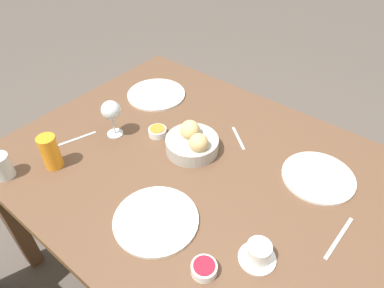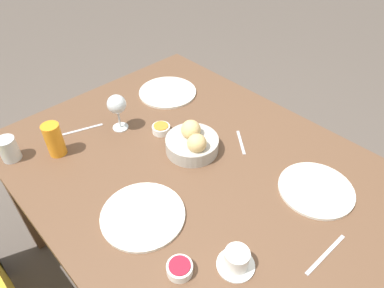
{
  "view_description": "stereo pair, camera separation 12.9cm",
  "coord_description": "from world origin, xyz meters",
  "px_view_note": "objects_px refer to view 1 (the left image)",
  "views": [
    {
      "loc": [
        -0.55,
        0.7,
        1.59
      ],
      "look_at": [
        0.06,
        -0.05,
        0.74
      ],
      "focal_mm": 32.0,
      "sensor_mm": 36.0,
      "label": 1
    },
    {
      "loc": [
        -0.65,
        0.62,
        1.59
      ],
      "look_at": [
        0.06,
        -0.05,
        0.74
      ],
      "focal_mm": 32.0,
      "sensor_mm": 36.0,
      "label": 2
    }
  ],
  "objects_px": {
    "water_tumbler": "(2,166)",
    "fork_silver": "(339,238)",
    "bread_basket": "(192,142)",
    "plate_far_center": "(156,220)",
    "plate_near_right": "(156,94)",
    "jam_bowl_honey": "(157,132)",
    "wine_glass": "(111,111)",
    "jam_bowl_berry": "(204,268)",
    "plate_near_left": "(318,177)",
    "juice_glass": "(50,152)",
    "coffee_cup": "(258,253)",
    "spoon_coffee": "(238,138)",
    "knife_silver": "(73,140)"
  },
  "relations": [
    {
      "from": "plate_near_left",
      "to": "knife_silver",
      "type": "distance_m",
      "value": 0.93
    },
    {
      "from": "juice_glass",
      "to": "spoon_coffee",
      "type": "height_order",
      "value": "juice_glass"
    },
    {
      "from": "plate_near_right",
      "to": "jam_bowl_honey",
      "type": "relative_size",
      "value": 3.68
    },
    {
      "from": "plate_far_center",
      "to": "spoon_coffee",
      "type": "distance_m",
      "value": 0.49
    },
    {
      "from": "bread_basket",
      "to": "plate_near_right",
      "type": "bearing_deg",
      "value": -27.33
    },
    {
      "from": "water_tumbler",
      "to": "jam_bowl_berry",
      "type": "distance_m",
      "value": 0.78
    },
    {
      "from": "jam_bowl_berry",
      "to": "fork_silver",
      "type": "distance_m",
      "value": 0.42
    },
    {
      "from": "bread_basket",
      "to": "plate_far_center",
      "type": "relative_size",
      "value": 0.75
    },
    {
      "from": "bread_basket",
      "to": "spoon_coffee",
      "type": "xyz_separation_m",
      "value": [
        -0.1,
        -0.17,
        -0.04
      ]
    },
    {
      "from": "coffee_cup",
      "to": "jam_bowl_berry",
      "type": "relative_size",
      "value": 1.48
    },
    {
      "from": "plate_near_right",
      "to": "knife_silver",
      "type": "height_order",
      "value": "plate_near_right"
    },
    {
      "from": "juice_glass",
      "to": "plate_far_center",
      "type": "bearing_deg",
      "value": -173.39
    },
    {
      "from": "coffee_cup",
      "to": "juice_glass",
      "type": "bearing_deg",
      "value": 10.14
    },
    {
      "from": "plate_near_right",
      "to": "knife_silver",
      "type": "xyz_separation_m",
      "value": [
        0.03,
        0.44,
        -0.0
      ]
    },
    {
      "from": "jam_bowl_berry",
      "to": "fork_silver",
      "type": "height_order",
      "value": "jam_bowl_berry"
    },
    {
      "from": "jam_bowl_honey",
      "to": "spoon_coffee",
      "type": "distance_m",
      "value": 0.32
    },
    {
      "from": "juice_glass",
      "to": "jam_bowl_honey",
      "type": "distance_m",
      "value": 0.4
    },
    {
      "from": "coffee_cup",
      "to": "knife_silver",
      "type": "height_order",
      "value": "coffee_cup"
    },
    {
      "from": "plate_near_right",
      "to": "jam_bowl_honey",
      "type": "bearing_deg",
      "value": 134.41
    },
    {
      "from": "bread_basket",
      "to": "plate_near_left",
      "type": "relative_size",
      "value": 0.79
    },
    {
      "from": "water_tumbler",
      "to": "coffee_cup",
      "type": "bearing_deg",
      "value": -162.18
    },
    {
      "from": "jam_bowl_berry",
      "to": "fork_silver",
      "type": "relative_size",
      "value": 0.39
    },
    {
      "from": "plate_near_left",
      "to": "water_tumbler",
      "type": "relative_size",
      "value": 2.77
    },
    {
      "from": "plate_near_right",
      "to": "fork_silver",
      "type": "distance_m",
      "value": 0.98
    },
    {
      "from": "plate_near_right",
      "to": "plate_far_center",
      "type": "distance_m",
      "value": 0.71
    },
    {
      "from": "coffee_cup",
      "to": "jam_bowl_berry",
      "type": "xyz_separation_m",
      "value": [
        0.09,
        0.12,
        -0.01
      ]
    },
    {
      "from": "plate_near_right",
      "to": "jam_bowl_berry",
      "type": "relative_size",
      "value": 3.68
    },
    {
      "from": "fork_silver",
      "to": "spoon_coffee",
      "type": "height_order",
      "value": "same"
    },
    {
      "from": "bread_basket",
      "to": "plate_near_left",
      "type": "bearing_deg",
      "value": -159.31
    },
    {
      "from": "juice_glass",
      "to": "knife_silver",
      "type": "relative_size",
      "value": 0.73
    },
    {
      "from": "plate_far_center",
      "to": "plate_near_left",
      "type": "bearing_deg",
      "value": -123.03
    },
    {
      "from": "water_tumbler",
      "to": "fork_silver",
      "type": "xyz_separation_m",
      "value": [
        -1.01,
        -0.49,
        -0.04
      ]
    },
    {
      "from": "bread_basket",
      "to": "water_tumbler",
      "type": "distance_m",
      "value": 0.67
    },
    {
      "from": "water_tumbler",
      "to": "plate_near_left",
      "type": "bearing_deg",
      "value": -141.79
    },
    {
      "from": "plate_near_right",
      "to": "fork_silver",
      "type": "relative_size",
      "value": 1.43
    },
    {
      "from": "bread_basket",
      "to": "wine_glass",
      "type": "relative_size",
      "value": 1.29
    },
    {
      "from": "jam_bowl_honey",
      "to": "knife_silver",
      "type": "height_order",
      "value": "jam_bowl_honey"
    },
    {
      "from": "wine_glass",
      "to": "coffee_cup",
      "type": "relative_size",
      "value": 1.45
    },
    {
      "from": "plate_near_right",
      "to": "jam_bowl_honey",
      "type": "height_order",
      "value": "jam_bowl_honey"
    },
    {
      "from": "wine_glass",
      "to": "fork_silver",
      "type": "distance_m",
      "value": 0.9
    },
    {
      "from": "plate_near_right",
      "to": "jam_bowl_honey",
      "type": "xyz_separation_m",
      "value": [
        -0.2,
        0.21,
        0.01
      ]
    },
    {
      "from": "jam_bowl_honey",
      "to": "water_tumbler",
      "type": "bearing_deg",
      "value": 62.32
    },
    {
      "from": "jam_bowl_honey",
      "to": "spoon_coffee",
      "type": "bearing_deg",
      "value": -145.25
    },
    {
      "from": "plate_near_left",
      "to": "jam_bowl_berry",
      "type": "height_order",
      "value": "jam_bowl_berry"
    },
    {
      "from": "plate_far_center",
      "to": "wine_glass",
      "type": "bearing_deg",
      "value": -26.04
    },
    {
      "from": "juice_glass",
      "to": "coffee_cup",
      "type": "relative_size",
      "value": 1.22
    },
    {
      "from": "juice_glass",
      "to": "fork_silver",
      "type": "bearing_deg",
      "value": -159.27
    },
    {
      "from": "coffee_cup",
      "to": "jam_bowl_berry",
      "type": "height_order",
      "value": "coffee_cup"
    },
    {
      "from": "juice_glass",
      "to": "jam_bowl_berry",
      "type": "relative_size",
      "value": 1.81
    },
    {
      "from": "plate_near_left",
      "to": "juice_glass",
      "type": "relative_size",
      "value": 1.92
    }
  ]
}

